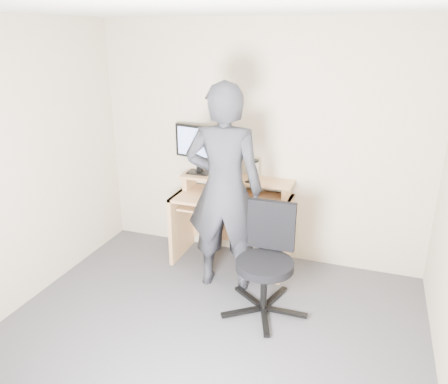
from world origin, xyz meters
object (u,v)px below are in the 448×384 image
Objects in this scene: office_chair at (267,256)px; desk at (234,212)px; person at (224,189)px; monitor at (198,145)px.

desk is at bearing 124.77° from office_chair.
person is at bearing 150.30° from office_chair.
monitor is at bearing 138.15° from office_chair.
person reaches higher than office_chair.
monitor reaches higher than desk.
desk is 2.18× the size of monitor.
monitor is 0.58× the size of office_chair.
monitor is at bearing -57.52° from person.
monitor is 1.49m from office_chair.
monitor is at bearing 168.71° from desk.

